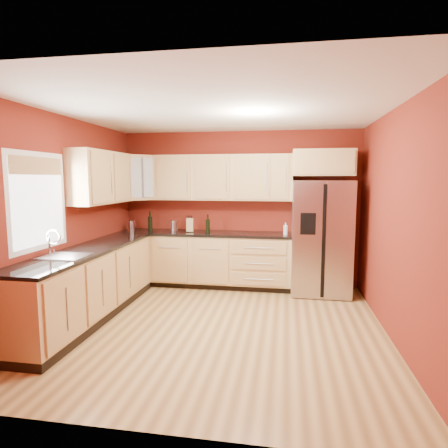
{
  "coord_description": "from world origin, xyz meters",
  "views": [
    {
      "loc": [
        0.8,
        -4.35,
        1.8
      ],
      "look_at": [
        -0.07,
        0.9,
        1.16
      ],
      "focal_mm": 30.0,
      "sensor_mm": 36.0,
      "label": 1
    }
  ],
  "objects_px": {
    "refrigerator": "(321,237)",
    "knife_block": "(190,225)",
    "wine_bottle_a": "(208,224)",
    "soap_dispenser": "(285,229)",
    "canister_left": "(132,226)"
  },
  "relations": [
    {
      "from": "wine_bottle_a",
      "to": "soap_dispenser",
      "type": "bearing_deg",
      "value": -1.32
    },
    {
      "from": "wine_bottle_a",
      "to": "soap_dispenser",
      "type": "relative_size",
      "value": 1.58
    },
    {
      "from": "refrigerator",
      "to": "wine_bottle_a",
      "type": "xyz_separation_m",
      "value": [
        -1.82,
        0.02,
        0.18
      ]
    },
    {
      "from": "refrigerator",
      "to": "soap_dispenser",
      "type": "bearing_deg",
      "value": -179.24
    },
    {
      "from": "knife_block",
      "to": "soap_dispenser",
      "type": "xyz_separation_m",
      "value": [
        1.58,
        -0.08,
        -0.02
      ]
    },
    {
      "from": "refrigerator",
      "to": "knife_block",
      "type": "distance_m",
      "value": 2.14
    },
    {
      "from": "wine_bottle_a",
      "to": "soap_dispenser",
      "type": "distance_m",
      "value": 1.27
    },
    {
      "from": "knife_block",
      "to": "soap_dispenser",
      "type": "height_order",
      "value": "knife_block"
    },
    {
      "from": "knife_block",
      "to": "refrigerator",
      "type": "bearing_deg",
      "value": -11.95
    },
    {
      "from": "refrigerator",
      "to": "canister_left",
      "type": "distance_m",
      "value": 3.16
    },
    {
      "from": "canister_left",
      "to": "knife_block",
      "type": "bearing_deg",
      "value": 1.77
    },
    {
      "from": "wine_bottle_a",
      "to": "knife_block",
      "type": "relative_size",
      "value": 1.34
    },
    {
      "from": "canister_left",
      "to": "wine_bottle_a",
      "type": "xyz_separation_m",
      "value": [
        1.34,
        -0.02,
        0.07
      ]
    },
    {
      "from": "wine_bottle_a",
      "to": "knife_block",
      "type": "height_order",
      "value": "wine_bottle_a"
    },
    {
      "from": "wine_bottle_a",
      "to": "soap_dispenser",
      "type": "height_order",
      "value": "wine_bottle_a"
    }
  ]
}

